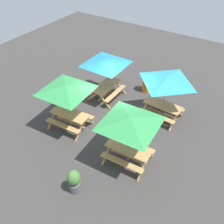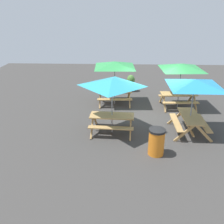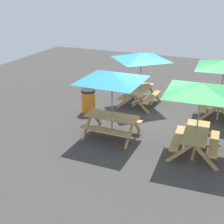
{
  "view_description": "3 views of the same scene",
  "coord_description": "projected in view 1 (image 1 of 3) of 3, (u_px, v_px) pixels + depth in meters",
  "views": [
    {
      "loc": [
        -4.87,
        7.87,
        7.99
      ],
      "look_at": [
        -0.17,
        0.55,
        0.9
      ],
      "focal_mm": 40.0,
      "sensor_mm": 36.0,
      "label": 1
    },
    {
      "loc": [
        -1.45,
        -10.75,
        4.87
      ],
      "look_at": [
        -1.83,
        -1.38,
        0.9
      ],
      "focal_mm": 40.0,
      "sensor_mm": 36.0,
      "label": 2
    },
    {
      "loc": [
        10.36,
        2.53,
        4.98
      ],
      "look_at": [
        1.38,
        -1.32,
        0.9
      ],
      "focal_mm": 50.0,
      "sensor_mm": 36.0,
      "label": 3
    }
  ],
  "objects": [
    {
      "name": "picnic_table_3",
      "position": [
        67.0,
        91.0,
        10.58
      ],
      "size": [
        2.82,
        2.82,
        2.34
      ],
      "rotation": [
        0.0,
        0.0,
        0.06
      ],
      "color": "tan",
      "rests_on": "ground"
    },
    {
      "name": "picnic_table_2",
      "position": [
        106.0,
        65.0,
        12.4
      ],
      "size": [
        2.83,
        2.83,
        2.34
      ],
      "rotation": [
        0.0,
        0.0,
        1.57
      ],
      "color": "tan",
      "rests_on": "ground"
    },
    {
      "name": "picnic_table_1",
      "position": [
        130.0,
        124.0,
        8.96
      ],
      "size": [
        2.82,
        2.82,
        2.34
      ],
      "rotation": [
        0.0,
        0.0,
        0.05
      ],
      "color": "tan",
      "rests_on": "ground"
    },
    {
      "name": "picnic_table_0",
      "position": [
        167.0,
        83.0,
        11.1
      ],
      "size": [
        2.1,
        2.1,
        2.34
      ],
      "rotation": [
        0.0,
        0.0,
        -0.05
      ],
      "color": "tan",
      "rests_on": "ground"
    },
    {
      "name": "ground_plane",
      "position": [
        115.0,
        119.0,
        12.22
      ],
      "size": [
        24.0,
        24.0,
        0.0
      ],
      "primitive_type": "plane",
      "color": "#3D3A38",
      "rests_on": "ground"
    },
    {
      "name": "potted_plant_0",
      "position": [
        74.0,
        181.0,
        8.81
      ],
      "size": [
        0.48,
        0.48,
        1.03
      ],
      "color": "#59595B",
      "rests_on": "ground"
    },
    {
      "name": "trash_bin_orange",
      "position": [
        147.0,
        83.0,
        13.81
      ],
      "size": [
        0.59,
        0.59,
        0.98
      ],
      "color": "orange",
      "rests_on": "ground"
    }
  ]
}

